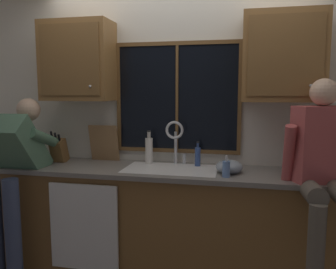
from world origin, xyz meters
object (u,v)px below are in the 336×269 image
Objects in this scene: person_standing at (13,166)px; bottle_tall_clear at (149,150)px; person_sitting_on_counter at (323,160)px; bottle_green_glass at (198,156)px; mixing_bowl at (229,167)px; knife_block at (59,151)px; cutting_board at (104,143)px; soap_dispenser at (226,169)px.

bottle_tall_clear is at bearing 23.64° from person_standing.
person_sitting_on_counter reaches higher than bottle_green_glass.
bottle_green_glass is (-0.29, 0.20, 0.04)m from mixing_bowl.
bottle_tall_clear is at bearing 7.46° from knife_block.
cutting_board is (0.39, 0.15, 0.06)m from knife_block.
bottle_tall_clear is at bearing -4.50° from cutting_board.
person_standing is at bearing -179.41° from person_sitting_on_counter.
bottle_tall_clear is (-1.41, 0.45, -0.06)m from person_sitting_on_counter.
mixing_bowl is 1.26× the size of soap_dispenser.
knife_block is at bearing -175.86° from bottle_green_glass.
mixing_bowl is (1.82, 0.26, 0.02)m from person_standing.
person_sitting_on_counter is 3.92× the size of knife_block.
knife_block is 1.04× the size of bottle_tall_clear.
knife_block is 1.31m from bottle_green_glass.
bottle_tall_clear is (-0.45, 0.02, 0.04)m from bottle_green_glass.
cutting_board reaches higher than bottle_green_glass.
mixing_bowl is at bearing 8.13° from person_standing.
person_standing reaches higher than mixing_bowl.
bottle_green_glass is at bearing 4.14° from knife_block.
soap_dispenser is (-0.68, 0.09, -0.12)m from person_sitting_on_counter.
person_standing is at bearing -140.81° from cutting_board.
person_standing is 4.74× the size of knife_block.
person_standing is at bearing -122.56° from knife_block.
bottle_tall_clear reaches higher than mixing_bowl.
person_sitting_on_counter reaches higher than soap_dispenser.
cutting_board is 1.59× the size of mixing_bowl.
bottle_green_glass is at bearing 145.51° from mixing_bowl.
bottle_green_glass is at bearing -2.12° from bottle_tall_clear.
cutting_board is 0.92m from bottle_green_glass.
bottle_tall_clear is (-0.74, 0.21, 0.08)m from mixing_bowl.
bottle_green_glass is (-0.95, 0.43, -0.09)m from person_sitting_on_counter.
person_sitting_on_counter is 3.58× the size of cutting_board.
person_standing is 4.94× the size of bottle_tall_clear.
person_standing is 6.86× the size of bottle_green_glass.
soap_dispenser is 0.44m from bottle_green_glass.
person_standing reaches higher than knife_block.
knife_block reaches higher than bottle_green_glass.
knife_block reaches higher than soap_dispenser.
mixing_bowl is 0.72× the size of bottle_tall_clear.
bottle_green_glass is (1.31, 0.09, -0.02)m from knife_block.
knife_block is 0.91× the size of cutting_board.
mixing_bowl is 0.15m from soap_dispenser.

